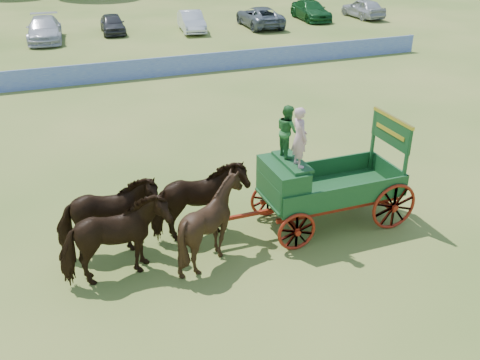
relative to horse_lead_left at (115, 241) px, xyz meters
The scene contains 8 objects.
ground 9.49m from the horse_lead_left, ahead, with size 160.00×160.00×0.00m, color olive.
horse_lead_left is the anchor object (origin of this frame).
horse_lead_right 1.10m from the horse_lead_left, 90.00° to the left, with size 1.17×2.58×2.18m, color black.
horse_wheel_left 2.40m from the horse_lead_left, ahead, with size 1.76×1.98×2.18m, color black.
horse_wheel_right 2.64m from the horse_lead_left, 24.62° to the left, with size 1.17×2.58×2.18m, color black.
farm_dray 5.43m from the horse_lead_left, ahead, with size 5.99×2.00×3.74m.
sponsor_banner 19.11m from the horse_lead_left, 63.94° to the left, with size 26.00×0.08×1.05m, color #2243B8.
parked_cars 29.27m from the horse_lead_left, 79.95° to the left, with size 43.52×6.68×1.61m.
Camera 1 is at (-10.39, -10.15, 8.07)m, focal length 40.00 mm.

